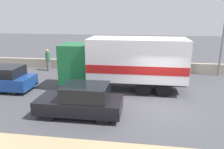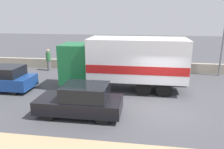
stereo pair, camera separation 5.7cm
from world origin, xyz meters
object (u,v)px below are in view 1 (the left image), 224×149
box_truck (126,62)px  car_hatchback (82,101)px  street_lamp (224,31)px  pedestrian (48,60)px  car_sedan_second (1,79)px

box_truck → car_hatchback: size_ratio=1.93×
street_lamp → pedestrian: size_ratio=3.16×
street_lamp → car_hatchback: bearing=-136.3°
street_lamp → pedestrian: street_lamp is taller
box_truck → car_hatchback: bearing=66.1°
car_sedan_second → car_hatchback: bearing=155.2°
street_lamp → car_sedan_second: bearing=-159.3°
street_lamp → box_truck: 8.33m
street_lamp → pedestrian: (-13.87, -0.44, -2.47)m
car_hatchback → pedestrian: bearing=-56.9°
pedestrian → car_hatchback: bearing=-56.9°
car_hatchback → pedestrian: (-5.15, 7.89, 0.20)m
box_truck → car_hatchback: box_truck is taller
street_lamp → box_truck: size_ratio=0.75×
car_hatchback → car_sedan_second: (-6.00, 2.77, 0.00)m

